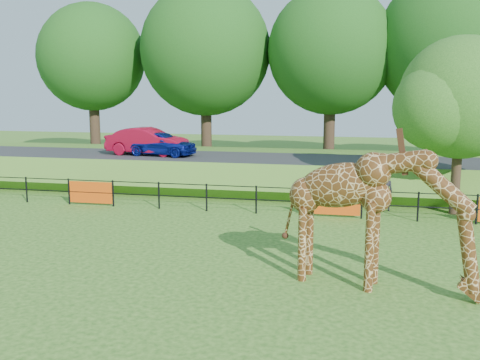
{
  "coord_description": "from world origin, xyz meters",
  "views": [
    {
      "loc": [
        3.75,
        -11.96,
        4.69
      ],
      "look_at": [
        0.26,
        3.88,
        2.0
      ],
      "focal_mm": 40.0,
      "sensor_mm": 36.0,
      "label": 1
    }
  ],
  "objects_px": {
    "car_blue": "(160,143)",
    "car_red": "(148,141)",
    "giraffe": "(380,219)",
    "visitor": "(385,192)",
    "tree_east": "(463,103)"
  },
  "relations": [
    {
      "from": "car_blue",
      "to": "car_red",
      "type": "xyz_separation_m",
      "value": [
        -0.77,
        0.17,
        0.07
      ]
    },
    {
      "from": "car_red",
      "to": "car_blue",
      "type": "bearing_deg",
      "value": -97.12
    },
    {
      "from": "car_blue",
      "to": "tree_east",
      "type": "height_order",
      "value": "tree_east"
    },
    {
      "from": "giraffe",
      "to": "car_red",
      "type": "bearing_deg",
      "value": 143.11
    },
    {
      "from": "giraffe",
      "to": "car_blue",
      "type": "distance_m",
      "value": 16.83
    },
    {
      "from": "car_blue",
      "to": "car_red",
      "type": "relative_size",
      "value": 0.87
    },
    {
      "from": "giraffe",
      "to": "car_blue",
      "type": "xyz_separation_m",
      "value": [
        -10.49,
        13.16,
        0.34
      ]
    },
    {
      "from": "visitor",
      "to": "tree_east",
      "type": "distance_m",
      "value": 4.42
    },
    {
      "from": "visitor",
      "to": "tree_east",
      "type": "xyz_separation_m",
      "value": [
        2.68,
        0.06,
        3.51
      ]
    },
    {
      "from": "car_blue",
      "to": "car_red",
      "type": "distance_m",
      "value": 0.79
    },
    {
      "from": "visitor",
      "to": "tree_east",
      "type": "height_order",
      "value": "tree_east"
    },
    {
      "from": "tree_east",
      "to": "car_blue",
      "type": "bearing_deg",
      "value": 162.63
    },
    {
      "from": "car_blue",
      "to": "visitor",
      "type": "distance_m",
      "value": 11.97
    },
    {
      "from": "car_red",
      "to": "tree_east",
      "type": "relative_size",
      "value": 0.64
    },
    {
      "from": "giraffe",
      "to": "visitor",
      "type": "bearing_deg",
      "value": 99.17
    }
  ]
}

